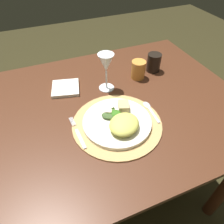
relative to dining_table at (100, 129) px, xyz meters
name	(u,v)px	position (x,y,z in m)	size (l,w,h in m)	color
ground_plane	(104,190)	(0.00, 0.00, -0.60)	(6.00, 6.00, 0.00)	#2E2915
dining_table	(100,129)	(0.00, 0.00, 0.00)	(1.24, 0.87, 0.74)	#4B2818
placemat	(117,124)	(0.03, -0.12, 0.14)	(0.34, 0.34, 0.01)	tan
dinner_plate	(117,122)	(0.03, -0.12, 0.15)	(0.26, 0.26, 0.02)	silver
pasta_serving	(124,124)	(0.04, -0.16, 0.18)	(0.12, 0.10, 0.04)	#D4D159
salad_greens	(112,114)	(0.02, -0.08, 0.17)	(0.09, 0.08, 0.02)	#346B1B
bread_piece	(124,106)	(0.08, -0.07, 0.17)	(0.05, 0.04, 0.03)	tan
fork	(78,134)	(-0.12, -0.12, 0.15)	(0.02, 0.16, 0.00)	silver
spoon	(149,108)	(0.18, -0.09, 0.15)	(0.03, 0.13, 0.01)	silver
napkin	(66,88)	(-0.10, 0.17, 0.15)	(0.12, 0.12, 0.01)	white
wine_glass	(106,64)	(0.08, 0.11, 0.26)	(0.07, 0.07, 0.17)	silver
amber_tumbler	(138,70)	(0.25, 0.13, 0.18)	(0.07, 0.07, 0.09)	#D68B3A
dark_tumbler	(154,63)	(0.35, 0.16, 0.19)	(0.07, 0.07, 0.09)	black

